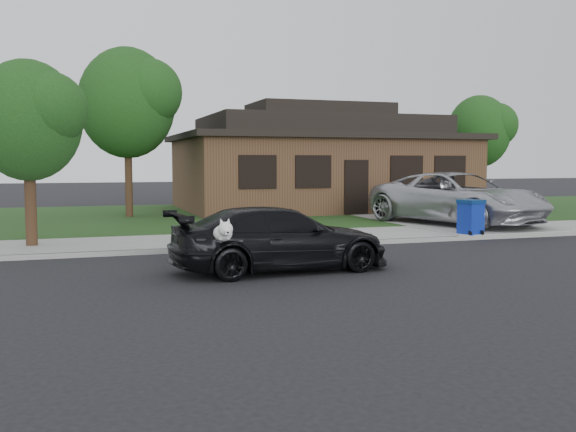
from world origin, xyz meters
name	(u,v)px	position (x,y,z in m)	size (l,w,h in m)	color
ground	(399,267)	(0.00, 0.00, 0.00)	(120.00, 120.00, 0.00)	black
sidewalk	(315,237)	(0.00, 5.00, 0.06)	(60.00, 3.00, 0.12)	gray
curb	(335,244)	(0.00, 3.50, 0.06)	(60.00, 0.12, 0.12)	gray
lawn	(244,215)	(0.00, 13.00, 0.07)	(60.00, 13.00, 0.13)	#193814
driveway	(414,217)	(6.00, 10.00, 0.07)	(4.50, 13.00, 0.14)	gray
sedan	(280,239)	(-2.54, 0.30, 0.65)	(4.56, 2.31, 1.30)	black
minivan	(458,198)	(5.66, 6.49, 1.00)	(2.85, 6.19, 1.72)	#ADAFB4
recycling_bin	(471,217)	(4.34, 3.80, 0.63)	(0.73, 0.73, 1.00)	#0D2595
house	(319,163)	(4.00, 15.00, 2.13)	(12.60, 8.60, 4.65)	#422B1C
tree_0	(132,101)	(-4.34, 12.88, 4.48)	(3.78, 3.60, 6.34)	#332114
tree_1	(483,130)	(12.14, 14.40, 3.71)	(3.15, 3.00, 5.25)	#332114
tree_2	(33,118)	(-7.38, 5.11, 3.27)	(2.73, 2.60, 4.59)	#332114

